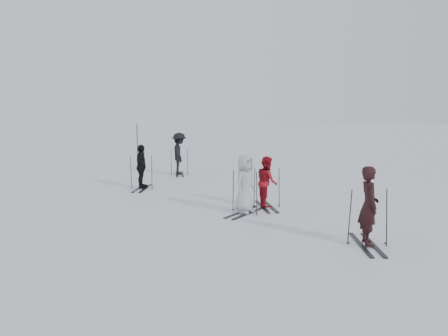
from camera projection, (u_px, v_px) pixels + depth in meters
name	position (u px, v px, depth m)	size (l,w,h in m)	color
ground	(226.00, 203.00, 14.23)	(120.00, 120.00, 0.00)	silver
skier_near_dark	(369.00, 207.00, 9.78)	(0.65, 0.43, 1.78)	black
skier_red	(267.00, 182.00, 13.51)	(0.76, 0.59, 1.56)	maroon
skier_grey	(245.00, 185.00, 12.73)	(0.83, 0.54, 1.71)	#A8ACB2
skier_uphill_left	(141.00, 167.00, 16.51)	(0.97, 0.40, 1.65)	black
skier_uphill_far	(179.00, 154.00, 19.89)	(1.23, 0.70, 1.90)	black
skis_near_dark	(368.00, 216.00, 9.81)	(0.97, 1.84, 1.34)	black
skis_red	(267.00, 187.00, 13.53)	(0.93, 1.76, 1.28)	black
skis_grey	(245.00, 191.00, 12.76)	(0.95, 1.79, 1.31)	black
skis_uphill_left	(141.00, 172.00, 16.53)	(0.95, 1.79, 1.30)	black
skis_uphill_far	(179.00, 161.00, 19.94)	(0.88, 1.67, 1.22)	black
piste_marker	(137.00, 143.00, 24.05)	(0.05, 0.05, 2.15)	black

